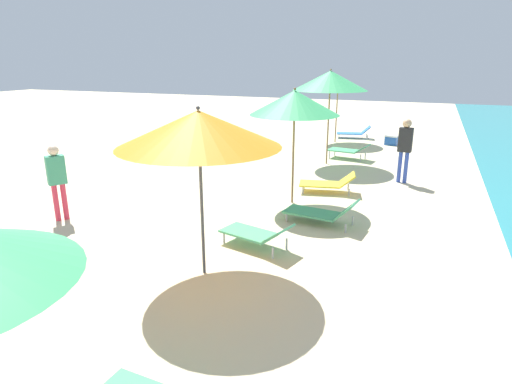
{
  "coord_description": "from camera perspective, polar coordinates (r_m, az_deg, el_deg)",
  "views": [
    {
      "loc": [
        3.34,
        2.53,
        3.33
      ],
      "look_at": [
        0.66,
        9.14,
        1.13
      ],
      "focal_mm": 30.25,
      "sensor_mm": 36.0,
      "label": 1
    }
  ],
  "objects": [
    {
      "name": "umbrella_third",
      "position": [
        6.47,
        -7.58,
        8.27
      ],
      "size": [
        2.47,
        2.47,
        2.68
      ],
      "color": "#4C4C51",
      "rests_on": "ground"
    },
    {
      "name": "lounger_fourth_inland",
      "position": [
        9.15,
        8.7,
        -2.65
      ],
      "size": [
        1.58,
        0.76,
        0.59
      ],
      "rotation": [
        0.0,
        0.0,
        3.02
      ],
      "color": "#4CA572",
      "rests_on": "ground"
    },
    {
      "name": "lounger_fourth_shoreside",
      "position": [
        11.36,
        9.5,
        1.21
      ],
      "size": [
        1.51,
        0.9,
        0.53
      ],
      "rotation": [
        0.0,
        0.0,
        3.37
      ],
      "color": "yellow",
      "rests_on": "ground"
    },
    {
      "name": "lounger_fifth_shoreside",
      "position": [
        15.37,
        12.2,
        5.46
      ],
      "size": [
        1.47,
        0.82,
        0.56
      ],
      "rotation": [
        0.0,
        0.0,
        2.99
      ],
      "color": "#4CA572",
      "rests_on": "ground"
    },
    {
      "name": "lounger_third_shoreside",
      "position": [
        7.93,
        0.13,
        -5.48
      ],
      "size": [
        1.46,
        0.87,
        0.54
      ],
      "rotation": [
        0.0,
        0.0,
        2.9
      ],
      "color": "#4CA572",
      "rests_on": "ground"
    },
    {
      "name": "person_walking_mid",
      "position": [
        9.99,
        -24.86,
        2.0
      ],
      "size": [
        0.38,
        0.42,
        1.64
      ],
      "rotation": [
        0.0,
        0.0,
        5.7
      ],
      "color": "#D8334C",
      "rests_on": "ground"
    },
    {
      "name": "person_walking_near",
      "position": [
        12.62,
        19.11,
        6.01
      ],
      "size": [
        0.38,
        0.26,
        1.79
      ],
      "rotation": [
        0.0,
        0.0,
        1.47
      ],
      "color": "#334CB2",
      "rests_on": "ground"
    },
    {
      "name": "umbrella_farthest",
      "position": [
        18.29,
        10.8,
        13.71
      ],
      "size": [
        2.19,
        2.19,
        2.59
      ],
      "color": "olive",
      "rests_on": "ground"
    },
    {
      "name": "cooler_box",
      "position": [
        18.41,
        17.48,
        6.57
      ],
      "size": [
        0.55,
        0.45,
        0.4
      ],
      "color": "#2659B2",
      "rests_on": "ground"
    },
    {
      "name": "umbrella_fourth",
      "position": [
        10.03,
        5.13,
        11.67
      ],
      "size": [
        2.07,
        2.07,
        2.72
      ],
      "color": "olive",
      "rests_on": "ground"
    },
    {
      "name": "lounger_farthest_shoreside",
      "position": [
        19.61,
        12.87,
        7.69
      ],
      "size": [
        1.52,
        0.84,
        0.56
      ],
      "rotation": [
        0.0,
        0.0,
        3.34
      ],
      "color": "blue",
      "rests_on": "ground"
    },
    {
      "name": "umbrella_fifth",
      "position": [
        14.24,
        9.8,
        14.3
      ],
      "size": [
        2.37,
        2.37,
        3.05
      ],
      "color": "olive",
      "rests_on": "ground"
    }
  ]
}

